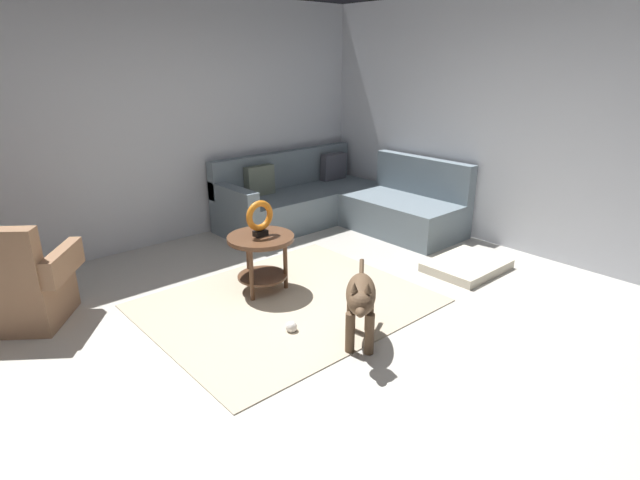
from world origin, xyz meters
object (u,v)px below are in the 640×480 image
Objects in this scene: dog_bed_mat at (467,266)px; dog_toy_ball at (291,327)px; side_table at (261,249)px; armchair at (19,288)px; torus_sculpture at (260,218)px; dog at (361,299)px; sectional_couch at (336,203)px.

dog_bed_mat is 2.11m from dog_toy_ball.
armchair is at bearing 156.78° from side_table.
armchair is 1.99m from torus_sculpture.
dog is at bearing -89.81° from side_table.
dog_bed_mat is at bearing -90.16° from sectional_couch.
torus_sculpture is (1.79, -0.77, 0.39)m from armchair.
armchair is 1.95m from side_table.
side_table is (1.79, -0.77, 0.09)m from armchair.
sectional_couch and armchair have the same top height.
sectional_couch reaches higher than torus_sculpture.
side_table is 2.11m from dog_bed_mat.
dog_toy_ball is at bearing -14.15° from dog.
dog_toy_ball is (-0.27, -0.76, -0.37)m from side_table.
dog reaches higher than dog_bed_mat.
sectional_couch is at bearing 40.76° from armchair.
side_table is 0.89m from dog_toy_ball.
side_table is at bearing 152.12° from dog_bed_mat.
side_table is at bearing 70.74° from dog_toy_ball.
torus_sculpture is 3.58× the size of dog_toy_ball.
side_table is at bearing 14.38° from armchair.
torus_sculpture is 1.29m from dog.
side_table is at bearing -43.20° from dog.
armchair reaches higher than side_table.
dog is at bearing -129.74° from sectional_couch.
dog reaches higher than dog_toy_ball.
armchair is at bearing 156.78° from torus_sculpture.
dog_toy_ball is at bearing -7.42° from armchair.
torus_sculpture reaches higher than side_table.
armchair reaches higher than dog_bed_mat.
dog is at bearing -171.63° from dog_bed_mat.
dog_toy_ball reaches higher than dog_bed_mat.
dog is 7.15× the size of dog_toy_ball.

